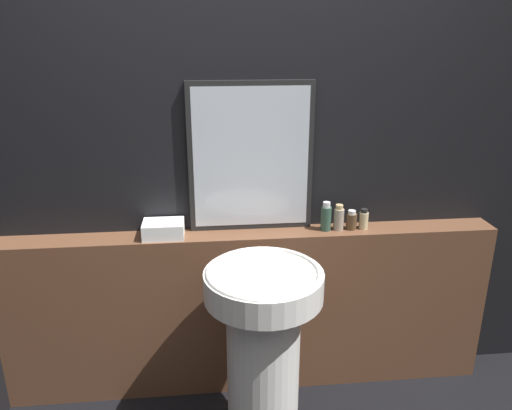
% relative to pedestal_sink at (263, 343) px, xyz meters
% --- Properties ---
extents(wall_back, '(8.00, 0.06, 2.50)m').
position_rel_pedestal_sink_xyz_m(wall_back, '(-0.02, 0.52, 0.73)').
color(wall_back, black).
rests_on(wall_back, ground_plane).
extents(vanity_counter, '(2.52, 0.17, 0.89)m').
position_rel_pedestal_sink_xyz_m(vanity_counter, '(-0.02, 0.40, -0.08)').
color(vanity_counter, brown).
rests_on(vanity_counter, ground_plane).
extents(pedestal_sink, '(0.52, 0.52, 0.89)m').
position_rel_pedestal_sink_xyz_m(pedestal_sink, '(0.00, 0.00, 0.00)').
color(pedestal_sink, silver).
rests_on(pedestal_sink, ground_plane).
extents(mirror, '(0.61, 0.03, 0.74)m').
position_rel_pedestal_sink_xyz_m(mirror, '(-0.01, 0.47, 0.74)').
color(mirror, black).
rests_on(mirror, vanity_counter).
extents(towel_stack, '(0.20, 0.15, 0.08)m').
position_rel_pedestal_sink_xyz_m(towel_stack, '(-0.45, 0.40, 0.41)').
color(towel_stack, white).
rests_on(towel_stack, vanity_counter).
extents(shampoo_bottle, '(0.05, 0.05, 0.15)m').
position_rel_pedestal_sink_xyz_m(shampoo_bottle, '(0.36, 0.40, 0.44)').
color(shampoo_bottle, '#2D4C3D').
rests_on(shampoo_bottle, vanity_counter).
extents(conditioner_bottle, '(0.05, 0.05, 0.13)m').
position_rel_pedestal_sink_xyz_m(conditioner_bottle, '(0.43, 0.40, 0.43)').
color(conditioner_bottle, gray).
rests_on(conditioner_bottle, vanity_counter).
extents(lotion_bottle, '(0.05, 0.05, 0.10)m').
position_rel_pedestal_sink_xyz_m(lotion_bottle, '(0.49, 0.40, 0.42)').
color(lotion_bottle, '#4C3823').
rests_on(lotion_bottle, vanity_counter).
extents(body_wash_bottle, '(0.05, 0.05, 0.11)m').
position_rel_pedestal_sink_xyz_m(body_wash_bottle, '(0.56, 0.40, 0.42)').
color(body_wash_bottle, '#C6B284').
rests_on(body_wash_bottle, vanity_counter).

